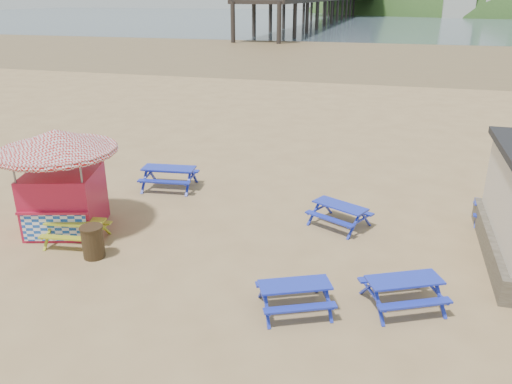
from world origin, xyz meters
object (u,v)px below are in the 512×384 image
(picnic_table_blue_b, at_px, (339,215))
(ice_cream_kiosk, at_px, (60,168))
(picnic_table_blue_a, at_px, (169,178))
(litter_bin, at_px, (93,242))
(picnic_table_yellow, at_px, (77,231))

(picnic_table_blue_b, height_order, ice_cream_kiosk, ice_cream_kiosk)
(picnic_table_blue_a, distance_m, ice_cream_kiosk, 4.76)
(picnic_table_blue_a, xyz_separation_m, ice_cream_kiosk, (-1.60, -4.18, 1.63))
(picnic_table_blue_a, distance_m, litter_bin, 5.63)
(picnic_table_blue_a, relative_size, picnic_table_yellow, 1.16)
(picnic_table_blue_a, height_order, ice_cream_kiosk, ice_cream_kiosk)
(picnic_table_blue_a, xyz_separation_m, picnic_table_blue_b, (6.72, -1.64, -0.05))
(picnic_table_yellow, bearing_deg, picnic_table_blue_a, 73.26)
(picnic_table_yellow, bearing_deg, ice_cream_kiosk, 129.74)
(ice_cream_kiosk, distance_m, litter_bin, 2.82)
(picnic_table_blue_a, relative_size, litter_bin, 2.28)
(picnic_table_blue_b, bearing_deg, picnic_table_blue_a, -167.33)
(picnic_table_yellow, height_order, ice_cream_kiosk, ice_cream_kiosk)
(picnic_table_yellow, xyz_separation_m, ice_cream_kiosk, (-0.86, 0.78, 1.69))
(picnic_table_blue_a, relative_size, ice_cream_kiosk, 0.48)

